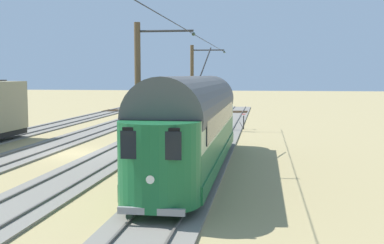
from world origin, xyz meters
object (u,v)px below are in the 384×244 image
at_px(catenary_pole_mid_near, 140,94).
at_px(catenary_pole_foreground, 193,86).
at_px(vintage_streetcar, 194,122).
at_px(switch_stand, 243,121).

bearing_deg(catenary_pole_mid_near, catenary_pole_foreground, -90.00).
height_order(vintage_streetcar, catenary_pole_mid_near, catenary_pole_mid_near).
relative_size(vintage_streetcar, catenary_pole_mid_near, 2.57).
height_order(catenary_pole_foreground, catenary_pole_mid_near, same).
bearing_deg(vintage_streetcar, catenary_pole_mid_near, 4.41).
bearing_deg(catenary_pole_foreground, switch_stand, -167.67).
xyz_separation_m(catenary_pole_foreground, switch_stand, (-3.97, -0.87, -2.80)).
xyz_separation_m(vintage_streetcar, catenary_pole_foreground, (2.46, -16.58, 1.24)).
bearing_deg(switch_stand, catenary_pole_mid_near, 77.32).
height_order(vintage_streetcar, switch_stand, vintage_streetcar).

